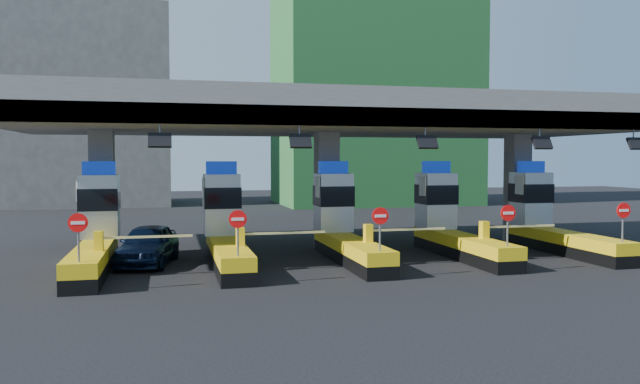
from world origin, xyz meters
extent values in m
plane|color=black|center=(0.00, 0.00, 0.00)|extent=(120.00, 120.00, 0.00)
cube|color=slate|center=(0.00, 3.00, 6.25)|extent=(28.00, 12.00, 1.50)
cube|color=#4C4C49|center=(0.00, -2.70, 5.85)|extent=(28.00, 0.60, 0.70)
cube|color=slate|center=(-10.00, 3.00, 2.75)|extent=(1.00, 1.00, 5.50)
cube|color=slate|center=(0.00, 3.00, 2.75)|extent=(1.00, 1.00, 5.50)
cube|color=slate|center=(10.00, 3.00, 2.75)|extent=(1.00, 1.00, 5.50)
cylinder|color=slate|center=(-7.50, -2.70, 5.25)|extent=(0.06, 0.06, 0.50)
cube|color=black|center=(-7.50, -2.90, 4.90)|extent=(0.80, 0.38, 0.54)
cylinder|color=slate|center=(-2.50, -2.70, 5.25)|extent=(0.06, 0.06, 0.50)
cube|color=black|center=(-2.50, -2.90, 4.90)|extent=(0.80, 0.38, 0.54)
cylinder|color=slate|center=(2.50, -2.70, 5.25)|extent=(0.06, 0.06, 0.50)
cube|color=black|center=(2.50, -2.90, 4.90)|extent=(0.80, 0.38, 0.54)
cylinder|color=slate|center=(7.50, -2.70, 5.25)|extent=(0.06, 0.06, 0.50)
cube|color=black|center=(7.50, -2.90, 4.90)|extent=(0.80, 0.38, 0.54)
cylinder|color=slate|center=(12.00, -2.70, 5.25)|extent=(0.06, 0.06, 0.50)
cube|color=black|center=(12.00, -2.90, 4.90)|extent=(0.80, 0.38, 0.54)
cube|color=black|center=(-10.00, -1.00, 0.25)|extent=(1.20, 8.00, 0.50)
cube|color=#E5B70C|center=(-10.00, -1.00, 0.75)|extent=(1.20, 8.00, 0.50)
cube|color=#9EA3A8|center=(-10.00, 1.80, 2.30)|extent=(1.50, 1.50, 2.60)
cube|color=black|center=(-10.00, 1.78, 2.60)|extent=(1.56, 1.56, 0.90)
cube|color=#0C2DBF|center=(-10.00, 1.80, 3.88)|extent=(1.30, 0.35, 0.55)
cube|color=white|center=(-10.80, 1.50, 3.00)|extent=(0.06, 0.70, 0.90)
cylinder|color=slate|center=(-10.00, -4.60, 1.65)|extent=(0.07, 0.07, 1.30)
cylinder|color=red|center=(-10.00, -4.63, 2.25)|extent=(0.60, 0.04, 0.60)
cube|color=white|center=(-10.00, -4.65, 2.25)|extent=(0.42, 0.02, 0.10)
cube|color=#E5B70C|center=(-9.65, -2.20, 1.35)|extent=(0.30, 0.35, 0.70)
cube|color=white|center=(-8.00, -2.20, 1.45)|extent=(3.20, 0.08, 0.08)
cube|color=black|center=(-5.00, -1.00, 0.25)|extent=(1.20, 8.00, 0.50)
cube|color=#E5B70C|center=(-5.00, -1.00, 0.75)|extent=(1.20, 8.00, 0.50)
cube|color=#9EA3A8|center=(-5.00, 1.80, 2.30)|extent=(1.50, 1.50, 2.60)
cube|color=black|center=(-5.00, 1.78, 2.60)|extent=(1.56, 1.56, 0.90)
cube|color=#0C2DBF|center=(-5.00, 1.80, 3.88)|extent=(1.30, 0.35, 0.55)
cube|color=white|center=(-5.80, 1.50, 3.00)|extent=(0.06, 0.70, 0.90)
cylinder|color=slate|center=(-5.00, -4.60, 1.65)|extent=(0.07, 0.07, 1.30)
cylinder|color=red|center=(-5.00, -4.63, 2.25)|extent=(0.60, 0.04, 0.60)
cube|color=white|center=(-5.00, -4.65, 2.25)|extent=(0.42, 0.02, 0.10)
cube|color=#E5B70C|center=(-4.65, -2.20, 1.35)|extent=(0.30, 0.35, 0.70)
cube|color=white|center=(-3.00, -2.20, 1.45)|extent=(3.20, 0.08, 0.08)
cube|color=black|center=(0.00, -1.00, 0.25)|extent=(1.20, 8.00, 0.50)
cube|color=#E5B70C|center=(0.00, -1.00, 0.75)|extent=(1.20, 8.00, 0.50)
cube|color=#9EA3A8|center=(0.00, 1.80, 2.30)|extent=(1.50, 1.50, 2.60)
cube|color=black|center=(0.00, 1.78, 2.60)|extent=(1.56, 1.56, 0.90)
cube|color=#0C2DBF|center=(0.00, 1.80, 3.88)|extent=(1.30, 0.35, 0.55)
cube|color=white|center=(-0.80, 1.50, 3.00)|extent=(0.06, 0.70, 0.90)
cylinder|color=slate|center=(0.00, -4.60, 1.65)|extent=(0.07, 0.07, 1.30)
cylinder|color=red|center=(0.00, -4.63, 2.25)|extent=(0.60, 0.04, 0.60)
cube|color=white|center=(0.00, -4.65, 2.25)|extent=(0.42, 0.02, 0.10)
cube|color=#E5B70C|center=(0.35, -2.20, 1.35)|extent=(0.30, 0.35, 0.70)
cube|color=white|center=(2.00, -2.20, 1.45)|extent=(3.20, 0.08, 0.08)
cube|color=black|center=(5.00, -1.00, 0.25)|extent=(1.20, 8.00, 0.50)
cube|color=#E5B70C|center=(5.00, -1.00, 0.75)|extent=(1.20, 8.00, 0.50)
cube|color=#9EA3A8|center=(5.00, 1.80, 2.30)|extent=(1.50, 1.50, 2.60)
cube|color=black|center=(5.00, 1.78, 2.60)|extent=(1.56, 1.56, 0.90)
cube|color=#0C2DBF|center=(5.00, 1.80, 3.88)|extent=(1.30, 0.35, 0.55)
cube|color=white|center=(4.20, 1.50, 3.00)|extent=(0.06, 0.70, 0.90)
cylinder|color=slate|center=(5.00, -4.60, 1.65)|extent=(0.07, 0.07, 1.30)
cylinder|color=red|center=(5.00, -4.63, 2.25)|extent=(0.60, 0.04, 0.60)
cube|color=white|center=(5.00, -4.65, 2.25)|extent=(0.42, 0.02, 0.10)
cube|color=#E5B70C|center=(5.35, -2.20, 1.35)|extent=(0.30, 0.35, 0.70)
cube|color=white|center=(7.00, -2.20, 1.45)|extent=(3.20, 0.08, 0.08)
cube|color=black|center=(10.00, -1.00, 0.25)|extent=(1.20, 8.00, 0.50)
cube|color=#E5B70C|center=(10.00, -1.00, 0.75)|extent=(1.20, 8.00, 0.50)
cube|color=#9EA3A8|center=(10.00, 1.80, 2.30)|extent=(1.50, 1.50, 2.60)
cube|color=black|center=(10.00, 1.78, 2.60)|extent=(1.56, 1.56, 0.90)
cube|color=#0C2DBF|center=(10.00, 1.80, 3.88)|extent=(1.30, 0.35, 0.55)
cube|color=white|center=(9.20, 1.50, 3.00)|extent=(0.06, 0.70, 0.90)
cylinder|color=slate|center=(10.00, -4.60, 1.65)|extent=(0.07, 0.07, 1.30)
cylinder|color=red|center=(10.00, -4.63, 2.25)|extent=(0.60, 0.04, 0.60)
cube|color=white|center=(10.00, -4.65, 2.25)|extent=(0.42, 0.02, 0.10)
cube|color=#E5B70C|center=(10.35, -2.20, 1.35)|extent=(0.30, 0.35, 0.70)
cube|color=white|center=(12.00, -2.20, 1.45)|extent=(3.20, 0.08, 0.08)
cube|color=#1E5926|center=(12.00, 32.00, 14.00)|extent=(18.00, 12.00, 28.00)
cube|color=#4C4C49|center=(-14.00, 36.00, 9.00)|extent=(14.00, 10.00, 18.00)
imported|color=black|center=(-8.06, 0.55, 0.81)|extent=(2.80, 5.03, 1.62)
camera|label=1|loc=(-7.23, -25.32, 4.23)|focal=35.00mm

